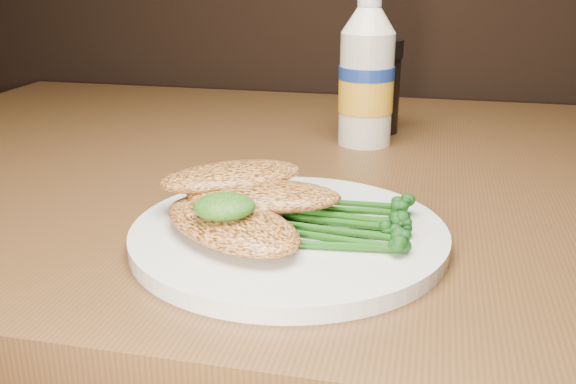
# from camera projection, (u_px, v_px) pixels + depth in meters

# --- Properties ---
(plate) EXTENTS (0.26, 0.26, 0.01)m
(plate) POSITION_uv_depth(u_px,v_px,m) (289.00, 235.00, 0.53)
(plate) COLOR silver
(plate) RESTS_ON dining_table
(chicken_front) EXTENTS (0.16, 0.15, 0.02)m
(chicken_front) POSITION_uv_depth(u_px,v_px,m) (231.00, 224.00, 0.51)
(chicken_front) COLOR #D48643
(chicken_front) RESTS_ON plate
(chicken_mid) EXTENTS (0.14, 0.08, 0.02)m
(chicken_mid) POSITION_uv_depth(u_px,v_px,m) (263.00, 196.00, 0.55)
(chicken_mid) COLOR #D48643
(chicken_mid) RESTS_ON plate
(chicken_back) EXTENTS (0.14, 0.13, 0.02)m
(chicken_back) POSITION_uv_depth(u_px,v_px,m) (232.00, 176.00, 0.57)
(chicken_back) COLOR #D48643
(chicken_back) RESTS_ON plate
(pesto_front) EXTENTS (0.06, 0.06, 0.02)m
(pesto_front) POSITION_uv_depth(u_px,v_px,m) (224.00, 206.00, 0.50)
(pesto_front) COLOR black
(pesto_front) RESTS_ON chicken_front
(broccolini_bundle) EXTENTS (0.15, 0.13, 0.02)m
(broccolini_bundle) POSITION_uv_depth(u_px,v_px,m) (343.00, 219.00, 0.52)
(broccolini_bundle) COLOR #194B10
(broccolini_bundle) RESTS_ON plate
(mayo_bottle) EXTENTS (0.08, 0.08, 0.19)m
(mayo_bottle) POSITION_uv_depth(u_px,v_px,m) (367.00, 67.00, 0.79)
(mayo_bottle) COLOR silver
(mayo_bottle) RESTS_ON dining_table
(pepper_grinder) EXTENTS (0.06, 0.06, 0.12)m
(pepper_grinder) POSITION_uv_depth(u_px,v_px,m) (382.00, 87.00, 0.86)
(pepper_grinder) COLOR black
(pepper_grinder) RESTS_ON dining_table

